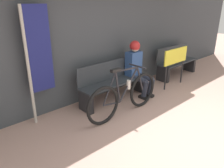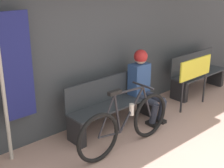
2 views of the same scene
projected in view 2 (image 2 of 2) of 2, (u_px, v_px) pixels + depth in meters
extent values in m
cube|color=#3D4247|center=(87.00, 26.00, 4.87)|extent=(12.00, 0.12, 3.20)
cube|color=#2D3338|center=(115.00, 104.00, 4.98)|extent=(1.62, 0.42, 0.03)
cube|color=#2D3338|center=(106.00, 89.00, 5.04)|extent=(1.62, 0.03, 0.40)
cube|color=#232326|center=(76.00, 132.00, 4.57)|extent=(0.10, 0.36, 0.39)
cube|color=#232326|center=(146.00, 104.00, 5.53)|extent=(0.10, 0.36, 0.39)
torus|color=black|center=(98.00, 138.00, 4.09)|extent=(0.70, 0.05, 0.70)
torus|color=black|center=(150.00, 115.00, 4.74)|extent=(0.70, 0.05, 0.70)
cylinder|color=#232328|center=(129.00, 90.00, 4.27)|extent=(0.55, 0.03, 0.07)
cylinder|color=#232328|center=(132.00, 110.00, 4.40)|extent=(0.48, 0.03, 0.59)
cylinder|color=#232328|center=(117.00, 114.00, 4.22)|extent=(0.14, 0.03, 0.61)
cylinder|color=#232328|center=(109.00, 135.00, 4.22)|extent=(0.39, 0.03, 0.09)
cylinder|color=#232328|center=(106.00, 116.00, 4.09)|extent=(0.31, 0.02, 0.55)
cylinder|color=#232328|center=(147.00, 102.00, 4.59)|extent=(0.21, 0.03, 0.52)
cube|color=black|center=(115.00, 92.00, 4.08)|extent=(0.20, 0.07, 0.05)
cylinder|color=#232328|center=(143.00, 86.00, 4.44)|extent=(0.03, 0.40, 0.03)
cylinder|color=beige|center=(132.00, 110.00, 4.40)|extent=(0.07, 0.07, 0.17)
cylinder|color=#2D3342|center=(146.00, 100.00, 5.14)|extent=(0.11, 0.44, 0.13)
cylinder|color=#2D3342|center=(154.00, 114.00, 5.08)|extent=(0.11, 0.17, 0.37)
cube|color=black|center=(152.00, 124.00, 5.16)|extent=(0.10, 0.22, 0.06)
cylinder|color=#2D3342|center=(154.00, 97.00, 5.27)|extent=(0.11, 0.44, 0.13)
cylinder|color=#2D3342|center=(162.00, 110.00, 5.20)|extent=(0.11, 0.17, 0.37)
cube|color=black|center=(160.00, 120.00, 5.29)|extent=(0.10, 0.22, 0.06)
cube|color=#2D4C84|center=(139.00, 79.00, 5.29)|extent=(0.34, 0.22, 0.54)
sphere|color=tan|center=(141.00, 58.00, 5.15)|extent=(0.20, 0.20, 0.20)
sphere|color=#B22323|center=(141.00, 56.00, 5.14)|extent=(0.23, 0.23, 0.23)
cube|color=#2D3338|center=(199.00, 74.00, 6.50)|extent=(1.45, 0.42, 0.03)
cube|color=#2D3338|center=(192.00, 62.00, 6.56)|extent=(1.45, 0.03, 0.40)
cube|color=#232326|center=(179.00, 91.00, 6.14)|extent=(0.10, 0.36, 0.39)
cube|color=#232326|center=(215.00, 76.00, 6.99)|extent=(0.10, 0.36, 0.39)
cylinder|color=#B7B2A8|center=(3.00, 92.00, 3.92)|extent=(0.05, 0.05, 1.97)
cube|color=navy|center=(18.00, 67.00, 3.97)|extent=(0.40, 0.02, 1.41)
cylinder|color=#232326|center=(182.00, 97.00, 5.56)|extent=(0.04, 0.04, 0.59)
cylinder|color=#232326|center=(204.00, 88.00, 6.02)|extent=(0.04, 0.04, 0.59)
cube|color=yellow|center=(196.00, 68.00, 5.63)|extent=(0.90, 0.03, 0.36)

